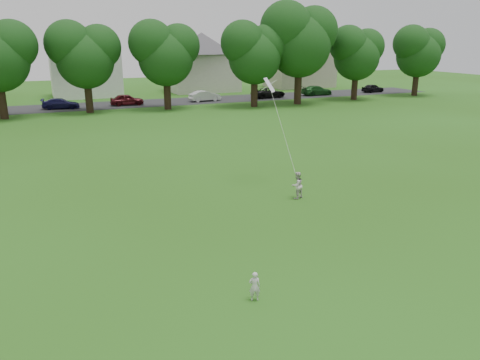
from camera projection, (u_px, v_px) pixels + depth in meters
name	position (u px, v px, depth m)	size (l,w,h in m)	color
ground	(249.00, 262.00, 15.87)	(160.00, 160.00, 0.00)	#285413
street	(97.00, 106.00, 52.83)	(90.00, 7.00, 0.01)	#2D2D30
toddler	(255.00, 286.00, 13.43)	(0.33, 0.22, 0.91)	silver
older_boy	(297.00, 185.00, 22.01)	(0.63, 0.49, 1.30)	silver
kite	(283.00, 131.00, 22.65)	(0.89, 1.97, 5.10)	white
tree_row	(122.00, 45.00, 46.13)	(83.47, 9.38, 11.63)	black
parked_cars	(135.00, 99.00, 53.32)	(71.90, 2.66, 1.27)	black
house_row	(85.00, 56.00, 60.24)	(77.53, 13.93, 10.21)	white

